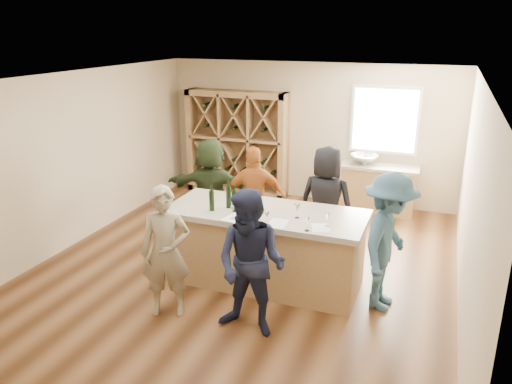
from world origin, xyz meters
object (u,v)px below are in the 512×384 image
(sink, at_px, (364,159))
(person_far_mid, at_px, (255,199))
(wine_bottle_d, at_px, (234,201))
(wine_bottle_e, at_px, (245,203))
(person_far_left, at_px, (211,189))
(wine_bottle_b, at_px, (212,201))
(person_near_left, at_px, (166,252))
(tasting_counter_base, at_px, (266,250))
(wine_rack, at_px, (237,143))
(person_far_right, at_px, (326,203))
(wine_bottle_c, at_px, (229,197))
(person_near_right, at_px, (251,264))
(person_server, at_px, (388,242))

(sink, xyz_separation_m, person_far_mid, (-1.31, -2.50, -0.16))
(person_far_mid, bearing_deg, wine_bottle_d, 74.38)
(wine_bottle_e, height_order, person_far_left, person_far_left)
(wine_bottle_b, xyz_separation_m, person_near_left, (-0.18, -0.94, -0.38))
(tasting_counter_base, distance_m, person_near_left, 1.51)
(person_far_left, bearing_deg, person_far_mid, 160.19)
(wine_rack, xyz_separation_m, sink, (2.70, -0.07, -0.09))
(wine_bottle_d, xyz_separation_m, wine_bottle_e, (0.16, -0.02, -0.00))
(person_near_left, bearing_deg, person_far_mid, 60.41)
(person_far_right, bearing_deg, wine_bottle_c, 53.99)
(wine_bottle_c, height_order, person_far_right, person_far_right)
(sink, relative_size, person_near_left, 0.32)
(sink, xyz_separation_m, person_near_right, (-0.51, -4.70, -0.13))
(wine_bottle_d, bearing_deg, wine_bottle_c, 141.57)
(wine_rack, xyz_separation_m, wine_bottle_e, (1.70, -3.77, 0.12))
(person_server, xyz_separation_m, person_far_right, (-1.07, 1.20, -0.01))
(person_near_right, bearing_deg, person_far_left, 128.79)
(wine_bottle_d, distance_m, person_server, 2.06)
(person_far_mid, bearing_deg, person_server, 130.62)
(wine_bottle_e, bearing_deg, person_server, 3.99)
(wine_bottle_b, relative_size, person_far_mid, 0.16)
(wine_bottle_c, xyz_separation_m, wine_bottle_e, (0.29, -0.13, -0.01))
(wine_bottle_c, distance_m, person_near_left, 1.24)
(person_far_left, bearing_deg, wine_bottle_e, 121.18)
(wine_bottle_e, bearing_deg, sink, 74.93)
(wine_bottle_e, height_order, person_far_right, person_far_right)
(tasting_counter_base, relative_size, person_near_right, 1.48)
(wine_bottle_b, relative_size, person_server, 0.16)
(wine_bottle_b, distance_m, person_far_left, 1.61)
(wine_bottle_b, bearing_deg, person_server, 4.58)
(person_near_right, relative_size, person_far_mid, 1.04)
(person_near_right, xyz_separation_m, person_server, (1.39, 1.13, 0.02))
(person_server, bearing_deg, person_near_right, 137.36)
(wine_rack, bearing_deg, person_server, -45.47)
(wine_rack, height_order, person_far_mid, wine_rack)
(wine_rack, height_order, person_far_left, wine_rack)
(wine_bottle_d, distance_m, wine_bottle_e, 0.16)
(wine_rack, distance_m, person_near_right, 5.25)
(tasting_counter_base, bearing_deg, person_far_mid, 118.75)
(person_near_left, xyz_separation_m, person_near_right, (1.12, -0.01, 0.04))
(wine_rack, relative_size, wine_bottle_b, 7.87)
(wine_bottle_e, height_order, person_near_right, person_near_right)
(wine_rack, height_order, person_near_left, wine_rack)
(wine_bottle_d, relative_size, person_server, 0.16)
(wine_bottle_e, xyz_separation_m, person_far_right, (0.81, 1.33, -0.33))
(sink, xyz_separation_m, wine_bottle_d, (-1.15, -3.68, 0.21))
(person_near_left, relative_size, person_near_right, 0.95)
(person_near_left, distance_m, person_server, 2.76)
(wine_bottle_c, xyz_separation_m, person_far_mid, (-0.03, 1.07, -0.38))
(wine_rack, xyz_separation_m, wine_bottle_b, (1.25, -3.83, 0.12))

